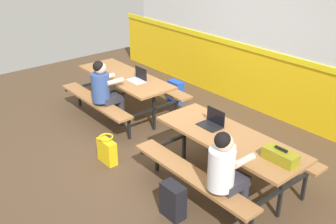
{
  "coord_description": "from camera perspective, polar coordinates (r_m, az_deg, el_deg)",
  "views": [
    {
      "loc": [
        4.2,
        -3.37,
        3.15
      ],
      "look_at": [
        0.0,
        0.15,
        0.55
      ],
      "focal_mm": 41.94,
      "sensor_mm": 36.0,
      "label": 1
    }
  ],
  "objects": [
    {
      "name": "backpack_dark",
      "position": [
        7.69,
        1.19,
        2.93
      ],
      "size": [
        0.3,
        0.22,
        0.44
      ],
      "color": "#1E47B2",
      "rests_on": "ground"
    },
    {
      "name": "toolbox_grey",
      "position": [
        4.61,
        16.02,
        -6.18
      ],
      "size": [
        0.4,
        0.18,
        0.18
      ],
      "color": "olive",
      "rests_on": "picnic_table_right"
    },
    {
      "name": "ground_plane",
      "position": [
        6.24,
        -1.08,
        -5.04
      ],
      "size": [
        10.0,
        10.0,
        0.02
      ],
      "primitive_type": "cube",
      "color": "#4C3826"
    },
    {
      "name": "student_nearer",
      "position": [
        6.61,
        -9.16,
        3.36
      ],
      "size": [
        0.36,
        0.53,
        1.21
      ],
      "color": "#2D2D38",
      "rests_on": "ground"
    },
    {
      "name": "laptop_dark",
      "position": [
        5.25,
        6.39,
        -1.52
      ],
      "size": [
        0.32,
        0.22,
        0.22
      ],
      "color": "black",
      "rests_on": "picnic_table_right"
    },
    {
      "name": "tote_bag_bright",
      "position": [
        5.81,
        -8.85,
        -5.56
      ],
      "size": [
        0.34,
        0.21,
        0.43
      ],
      "color": "yellow",
      "rests_on": "ground"
    },
    {
      "name": "student_further",
      "position": [
        4.44,
        8.42,
        -8.32
      ],
      "size": [
        0.36,
        0.53,
        1.21
      ],
      "color": "#2D2D38",
      "rests_on": "ground"
    },
    {
      "name": "picnic_table_right",
      "position": [
        5.12,
        8.73,
        -5.07
      ],
      "size": [
        2.06,
        1.57,
        0.74
      ],
      "color": "#9E6B3D",
      "rests_on": "ground"
    },
    {
      "name": "accent_backdrop",
      "position": [
        7.3,
        13.12,
        9.6
      ],
      "size": [
        8.0,
        0.14,
        2.6
      ],
      "color": "yellow",
      "rests_on": "ground"
    },
    {
      "name": "picnic_table_left",
      "position": [
        7.12,
        -6.26,
        4.04
      ],
      "size": [
        2.06,
        1.57,
        0.74
      ],
      "color": "#9E6B3D",
      "rests_on": "ground"
    },
    {
      "name": "laptop_silver",
      "position": [
        6.79,
        -4.41,
        4.93
      ],
      "size": [
        0.32,
        0.22,
        0.22
      ],
      "color": "silver",
      "rests_on": "picnic_table_left"
    },
    {
      "name": "satchel_spare",
      "position": [
        4.75,
        0.8,
        -12.78
      ],
      "size": [
        0.3,
        0.22,
        0.44
      ],
      "color": "black",
      "rests_on": "ground"
    }
  ]
}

